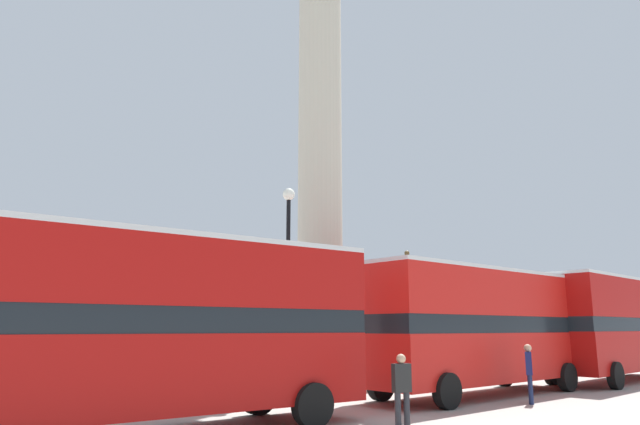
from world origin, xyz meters
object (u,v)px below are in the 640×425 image
at_px(equestrian_statue, 410,335).
at_px(street_lamp, 288,279).
at_px(monument_column, 320,218).
at_px(bus_c, 137,322).
at_px(pedestrian_by_plinth, 529,370).
at_px(bus_a, 613,324).
at_px(bus_b, 477,325).
at_px(pedestrian_near_lamp, 402,387).

height_order(equestrian_statue, street_lamp, street_lamp).
relative_size(monument_column, bus_c, 1.85).
bearing_deg(bus_c, pedestrian_by_plinth, -8.13).
xyz_separation_m(bus_a, equestrian_statue, (-2.54, 9.42, -0.55)).
height_order(bus_b, pedestrian_near_lamp, bus_b).
bearing_deg(bus_c, street_lamp, 29.99).
distance_m(monument_column, bus_b, 7.66).
bearing_deg(pedestrian_near_lamp, bus_b, -142.55).
bearing_deg(bus_b, street_lamp, 148.65).
bearing_deg(pedestrian_by_plinth, bus_a, 158.95).
xyz_separation_m(bus_c, pedestrian_by_plinth, (11.31, -2.43, -1.36)).
xyz_separation_m(street_lamp, pedestrian_by_plinth, (5.03, -5.49, -2.81)).
bearing_deg(monument_column, bus_c, -150.00).
bearing_deg(street_lamp, bus_c, -153.99).
bearing_deg(bus_a, bus_c, 174.13).
xyz_separation_m(monument_column, bus_b, (2.06, -5.94, -4.37)).
height_order(bus_a, bus_b, bus_a).
bearing_deg(pedestrian_by_plinth, street_lamp, -77.91).
height_order(bus_b, pedestrian_by_plinth, bus_b).
bearing_deg(pedestrian_by_plinth, monument_column, -110.31).
bearing_deg(monument_column, pedestrian_near_lamp, -119.11).
relative_size(equestrian_statue, pedestrian_by_plinth, 3.66).
distance_m(monument_column, equestrian_statue, 10.29).
relative_size(bus_b, equestrian_statue, 1.58).
distance_m(bus_b, pedestrian_by_plinth, 2.64).
distance_m(bus_a, pedestrian_near_lamp, 16.15).
relative_size(bus_c, pedestrian_near_lamp, 6.57).
xyz_separation_m(bus_b, equestrian_statue, (6.55, 8.83, -0.48)).
distance_m(monument_column, bus_a, 13.61).
distance_m(street_lamp, pedestrian_by_plinth, 7.96).
xyz_separation_m(monument_column, street_lamp, (-3.59, -2.63, -2.91)).
distance_m(bus_c, pedestrian_by_plinth, 11.65).
bearing_deg(pedestrian_near_lamp, monument_column, -102.95).
height_order(bus_c, equestrian_statue, equestrian_statue).
relative_size(bus_a, bus_b, 1.03).
height_order(monument_column, pedestrian_by_plinth, monument_column).
relative_size(bus_a, equestrian_statue, 1.63).
bearing_deg(pedestrian_by_plinth, bus_c, -42.48).
height_order(monument_column, equestrian_statue, monument_column).
bearing_deg(equestrian_statue, street_lamp, -147.01).
height_order(bus_c, street_lamp, street_lamp).
height_order(monument_column, pedestrian_near_lamp, monument_column).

